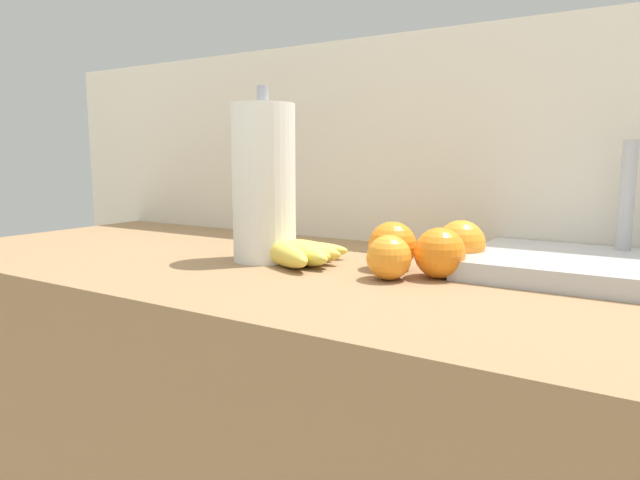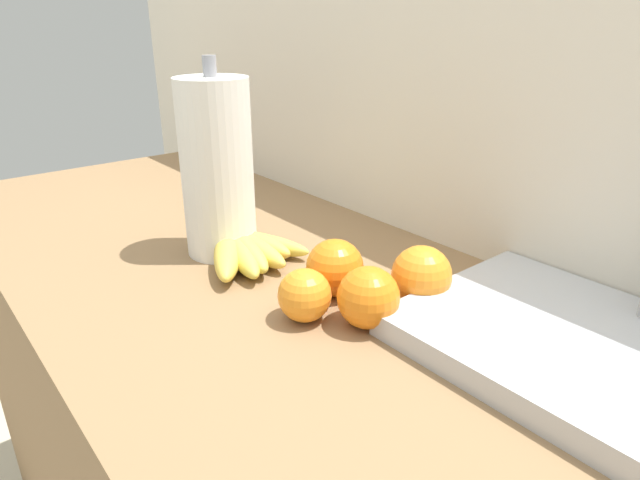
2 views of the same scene
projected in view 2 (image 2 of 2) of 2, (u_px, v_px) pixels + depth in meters
The scene contains 8 objects.
wall_back at pixel (480, 370), 0.95m from camera, with size 2.37×0.06×1.30m, color silver.
banana_bunch at pixel (242, 246), 0.85m from camera, with size 0.21×0.19×0.04m.
orange_right at pixel (335, 268), 0.74m from camera, with size 0.08×0.08×0.08m, color orange.
orange_far_right at pixel (305, 295), 0.67m from camera, with size 0.07×0.07×0.07m, color orange.
orange_back_right at pixel (421, 275), 0.71m from camera, with size 0.08×0.08×0.08m, color orange.
orange_back_left at pixel (368, 297), 0.66m from camera, with size 0.08×0.08×0.08m, color orange.
paper_towel_roll at pixel (217, 169), 0.83m from camera, with size 0.11×0.11×0.30m.
sink_basin at pixel (607, 357), 0.58m from camera, with size 0.43×0.29×0.21m.
Camera 2 is at (0.43, -0.38, 1.23)m, focal length 30.46 mm.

